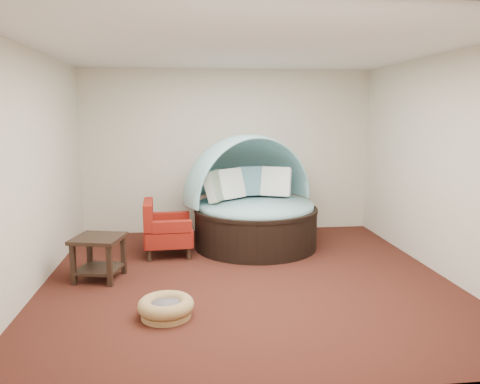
{
  "coord_description": "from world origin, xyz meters",
  "views": [
    {
      "loc": [
        -0.74,
        -5.59,
        2.05
      ],
      "look_at": [
        -0.02,
        0.6,
        1.0
      ],
      "focal_mm": 35.0,
      "sensor_mm": 36.0,
      "label": 1
    }
  ],
  "objects": [
    {
      "name": "ceiling",
      "position": [
        0.0,
        0.0,
        2.8
      ],
      "size": [
        5.0,
        5.0,
        0.0
      ],
      "primitive_type": "plane",
      "rotation": [
        3.14,
        0.0,
        0.0
      ],
      "color": "white",
      "rests_on": "wall_back"
    },
    {
      "name": "wall_left",
      "position": [
        -2.5,
        0.0,
        1.4
      ],
      "size": [
        0.0,
        5.0,
        5.0
      ],
      "primitive_type": "plane",
      "rotation": [
        1.57,
        0.0,
        1.57
      ],
      "color": "beige",
      "rests_on": "floor"
    },
    {
      "name": "red_armchair",
      "position": [
        -1.06,
        1.12,
        0.38
      ],
      "size": [
        0.73,
        0.73,
        0.82
      ],
      "rotation": [
        0.0,
        0.0,
        0.05
      ],
      "color": "black",
      "rests_on": "floor"
    },
    {
      "name": "floor",
      "position": [
        0.0,
        0.0,
        0.0
      ],
      "size": [
        5.0,
        5.0,
        0.0
      ],
      "primitive_type": "plane",
      "color": "#421C12",
      "rests_on": "ground"
    },
    {
      "name": "pet_basket",
      "position": [
        -0.97,
        -1.03,
        0.1
      ],
      "size": [
        0.68,
        0.68,
        0.2
      ],
      "rotation": [
        0.0,
        0.0,
        -0.2
      ],
      "color": "olive",
      "rests_on": "floor"
    },
    {
      "name": "wall_back",
      "position": [
        0.0,
        2.5,
        1.4
      ],
      "size": [
        5.0,
        0.0,
        5.0
      ],
      "primitive_type": "plane",
      "rotation": [
        1.57,
        0.0,
        0.0
      ],
      "color": "beige",
      "rests_on": "floor"
    },
    {
      "name": "side_table",
      "position": [
        -1.83,
        0.18,
        0.35
      ],
      "size": [
        0.69,
        0.69,
        0.55
      ],
      "rotation": [
        0.0,
        0.0,
        -0.24
      ],
      "color": "black",
      "rests_on": "floor"
    },
    {
      "name": "wall_front",
      "position": [
        0.0,
        -2.5,
        1.4
      ],
      "size": [
        5.0,
        0.0,
        5.0
      ],
      "primitive_type": "plane",
      "rotation": [
        -1.57,
        0.0,
        0.0
      ],
      "color": "beige",
      "rests_on": "floor"
    },
    {
      "name": "canopy_daybed",
      "position": [
        0.28,
        1.51,
        0.81
      ],
      "size": [
        2.51,
        2.48,
        1.74
      ],
      "rotation": [
        0.0,
        0.0,
        0.39
      ],
      "color": "black",
      "rests_on": "floor"
    },
    {
      "name": "wall_right",
      "position": [
        2.5,
        0.0,
        1.4
      ],
      "size": [
        0.0,
        5.0,
        5.0
      ],
      "primitive_type": "plane",
      "rotation": [
        1.57,
        0.0,
        -1.57
      ],
      "color": "beige",
      "rests_on": "floor"
    }
  ]
}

